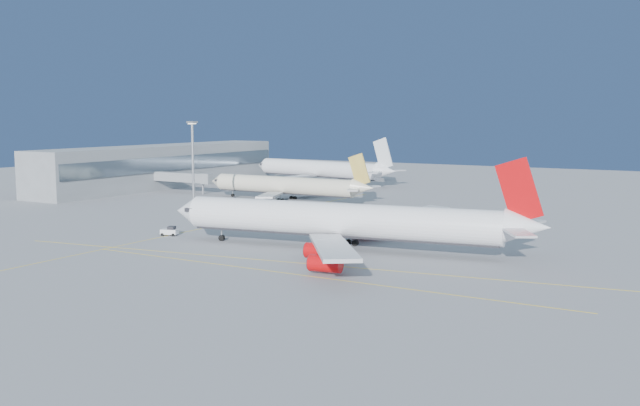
{
  "coord_description": "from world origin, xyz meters",
  "views": [
    {
      "loc": [
        63.88,
        -109.85,
        25.47
      ],
      "look_at": [
        -11.96,
        20.99,
        7.0
      ],
      "focal_mm": 40.0,
      "sensor_mm": 36.0,
      "label": 1
    }
  ],
  "objects_px": {
    "airliner_etihad": "(288,186)",
    "pushback_tug": "(170,231)",
    "airliner_virgin": "(346,221)",
    "airliner_third": "(322,169)",
    "light_mast": "(193,159)"
  },
  "relations": [
    {
      "from": "airliner_third",
      "to": "light_mast",
      "type": "relative_size",
      "value": 2.78
    },
    {
      "from": "airliner_etihad",
      "to": "airliner_virgin",
      "type": "bearing_deg",
      "value": -49.93
    },
    {
      "from": "airliner_etihad",
      "to": "pushback_tug",
      "type": "bearing_deg",
      "value": -79.87
    },
    {
      "from": "pushback_tug",
      "to": "airliner_etihad",
      "type": "bearing_deg",
      "value": 83.71
    },
    {
      "from": "airliner_third",
      "to": "pushback_tug",
      "type": "height_order",
      "value": "airliner_third"
    },
    {
      "from": "pushback_tug",
      "to": "light_mast",
      "type": "height_order",
      "value": "light_mast"
    },
    {
      "from": "airliner_virgin",
      "to": "airliner_etihad",
      "type": "distance_m",
      "value": 81.61
    },
    {
      "from": "airliner_virgin",
      "to": "airliner_etihad",
      "type": "height_order",
      "value": "airliner_virgin"
    },
    {
      "from": "airliner_third",
      "to": "airliner_virgin",
      "type": "bearing_deg",
      "value": -48.81
    },
    {
      "from": "airliner_virgin",
      "to": "light_mast",
      "type": "relative_size",
      "value": 3.11
    },
    {
      "from": "airliner_virgin",
      "to": "light_mast",
      "type": "bearing_deg",
      "value": 147.77
    },
    {
      "from": "airliner_etihad",
      "to": "airliner_third",
      "type": "xyz_separation_m",
      "value": [
        -18.71,
        53.27,
        0.87
      ]
    },
    {
      "from": "airliner_etihad",
      "to": "light_mast",
      "type": "height_order",
      "value": "light_mast"
    },
    {
      "from": "airliner_etihad",
      "to": "airliner_third",
      "type": "bearing_deg",
      "value": 108.85
    },
    {
      "from": "pushback_tug",
      "to": "light_mast",
      "type": "distance_m",
      "value": 38.59
    }
  ]
}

